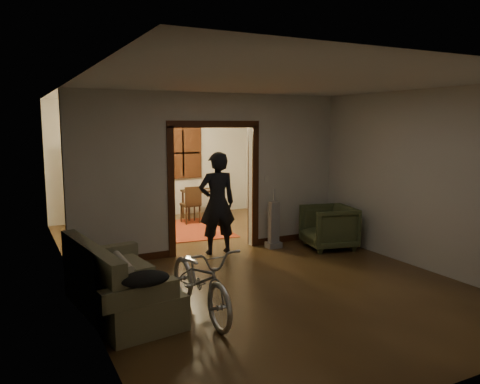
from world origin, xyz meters
TOP-DOWN VIEW (x-y plane):
  - floor at (0.00, 0.00)m, footprint 5.00×8.50m
  - ceiling at (0.00, 0.00)m, footprint 5.00×8.50m
  - wall_back at (0.00, 4.25)m, footprint 5.00×0.02m
  - wall_left at (-2.50, 0.00)m, footprint 0.02×8.50m
  - wall_right at (2.50, 0.00)m, footprint 0.02×8.50m
  - partition_wall at (0.00, 0.75)m, footprint 5.00×0.14m
  - door_casing at (0.00, 0.75)m, footprint 1.74×0.20m
  - far_window at (0.70, 4.21)m, footprint 0.98×0.06m
  - chandelier at (0.00, 2.50)m, footprint 0.24×0.24m
  - light_switch at (1.05, 0.68)m, footprint 0.08×0.01m
  - sofa at (-2.13, -1.31)m, footprint 1.11×2.00m
  - rolled_paper at (-2.03, -1.01)m, footprint 0.10×0.78m
  - jacket at (-2.08, -2.22)m, footprint 0.51×0.38m
  - bicycle at (-1.31, -1.83)m, footprint 0.61×1.68m
  - armchair at (1.93, -0.08)m, footprint 1.03×1.01m
  - vacuum at (1.05, 0.40)m, footprint 0.29×0.24m
  - person at (-0.02, 0.54)m, footprint 0.69×0.49m
  - oriental_rug at (0.15, 2.51)m, footprint 1.79×2.25m
  - locker at (-1.20, 3.99)m, footprint 1.07×0.81m
  - globe at (-1.20, 3.99)m, footprint 0.29×0.29m
  - desk at (0.93, 3.53)m, footprint 0.99×0.65m
  - desk_chair at (0.46, 3.12)m, footprint 0.43×0.43m

SIDE VIEW (x-z plane):
  - floor at x=0.00m, z-range -0.01..0.01m
  - oriental_rug at x=0.15m, z-range 0.00..0.02m
  - desk at x=0.93m, z-range 0.00..0.69m
  - armchair at x=1.93m, z-range 0.00..0.79m
  - vacuum at x=1.05m, z-range 0.00..0.86m
  - desk_chair at x=0.46m, z-range 0.00..0.87m
  - sofa at x=-2.13m, z-range 0.00..0.87m
  - bicycle at x=-1.31m, z-range 0.00..0.88m
  - rolled_paper at x=-2.03m, z-range 0.48..0.58m
  - jacket at x=-2.08m, z-range 0.61..0.75m
  - person at x=-0.02m, z-range 0.00..1.79m
  - locker at x=-1.20m, z-range 0.00..1.89m
  - door_casing at x=0.00m, z-range -0.06..2.26m
  - light_switch at x=1.05m, z-range 1.19..1.31m
  - wall_back at x=0.00m, z-range 0.00..2.80m
  - wall_left at x=-2.50m, z-range 0.00..2.80m
  - wall_right at x=2.50m, z-range 0.00..2.80m
  - partition_wall at x=0.00m, z-range 0.00..2.80m
  - far_window at x=0.70m, z-range 0.91..2.19m
  - globe at x=-1.20m, z-range 1.80..2.08m
  - chandelier at x=0.00m, z-range 2.23..2.47m
  - ceiling at x=0.00m, z-range 2.79..2.80m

